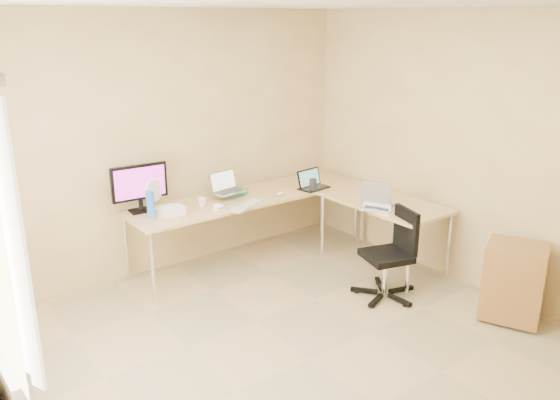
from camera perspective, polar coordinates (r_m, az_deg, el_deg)
floor at (r=4.57m, az=3.01°, el=-15.53°), size 4.50×4.50×0.00m
ceiling at (r=3.83m, az=3.66°, el=19.09°), size 4.50×4.50×0.00m
wall_back at (r=5.85m, az=-11.25°, el=5.47°), size 4.50×0.00×4.50m
wall_right at (r=5.57m, az=19.99°, el=4.13°), size 0.00×4.50×4.50m
desk_main at (r=6.13m, az=-2.97°, el=-2.77°), size 2.65×0.70×0.73m
desk_return at (r=6.02m, az=10.21°, el=-3.40°), size 0.70×1.30×0.73m
monitor at (r=5.59m, az=-13.79°, el=1.16°), size 0.55×0.22×0.46m
book_stack at (r=6.10m, az=-5.05°, el=0.97°), size 0.28×0.35×0.06m
laptop_center at (r=5.89m, az=-5.20°, el=1.75°), size 0.37×0.30×0.22m
laptop_black at (r=6.21m, az=3.42°, el=2.06°), size 0.36×0.28×0.21m
keyboard at (r=5.64m, az=-3.33°, el=-0.56°), size 0.45×0.29×0.02m
mouse at (r=5.99m, az=0.03°, el=0.63°), size 0.10×0.07×0.03m
mug at (r=5.68m, az=-7.73°, el=-0.20°), size 0.09×0.09×0.09m
cd_stack at (r=5.60m, az=-6.28°, el=-0.72°), size 0.13×0.13×0.03m
water_bottle at (r=5.43m, az=-12.77°, el=-0.42°), size 0.08×0.08×0.25m
papers at (r=5.68m, az=-11.19°, el=-0.84°), size 0.19×0.27×0.01m
white_box at (r=5.49m, az=-10.69°, el=-1.05°), size 0.22×0.16×0.08m
desk_fan at (r=5.66m, az=-12.59°, el=0.46°), size 0.27×0.27×0.28m
black_cup at (r=6.12m, az=3.30°, el=1.48°), size 0.08×0.08×0.14m
laptop_return at (r=5.64m, az=9.91°, el=0.42°), size 0.46×0.42×0.25m
office_chair at (r=5.35m, az=10.58°, el=-4.61°), size 0.64×0.64×0.85m
cabinet at (r=5.31m, az=22.25°, el=-7.54°), size 0.55×0.60×0.66m
radiator at (r=3.97m, az=-25.38°, el=-17.15°), size 0.09×0.80×0.55m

